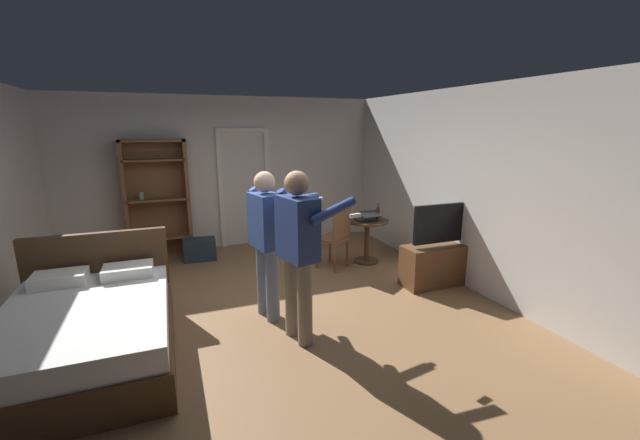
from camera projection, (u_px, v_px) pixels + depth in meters
ground_plane at (265, 310)px, 4.76m from camera, size 6.27×6.27×0.00m
wall_back at (225, 173)px, 7.09m from camera, size 5.78×0.12×2.67m
wall_right at (463, 187)px, 5.44m from camera, size 0.12×5.94×2.67m
doorway_frame at (244, 179)px, 7.16m from camera, size 0.93×0.08×2.13m
bed at (89, 330)px, 3.69m from camera, size 1.46×2.00×1.02m
bookshelf at (157, 194)px, 6.55m from camera, size 1.01×0.32×1.95m
tv_flatscreen at (440, 260)px, 5.48m from camera, size 1.08×0.40×1.15m
side_table at (367, 234)px, 6.35m from camera, size 0.67×0.67×0.70m
laptop at (367, 217)px, 6.23m from camera, size 0.34×0.34×0.16m
bottle_on_table at (378, 213)px, 6.24m from camera, size 0.06×0.06×0.28m
wooden_chair at (337, 235)px, 6.02m from camera, size 0.58×0.58×0.99m
person_blue_shirt at (299, 244)px, 3.89m from camera, size 0.79×0.64×1.75m
person_striped_shirt at (267, 235)px, 4.39m from camera, size 0.80×0.60×1.69m
suitcase_dark at (200, 249)px, 6.53m from camera, size 0.52×0.37×0.35m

